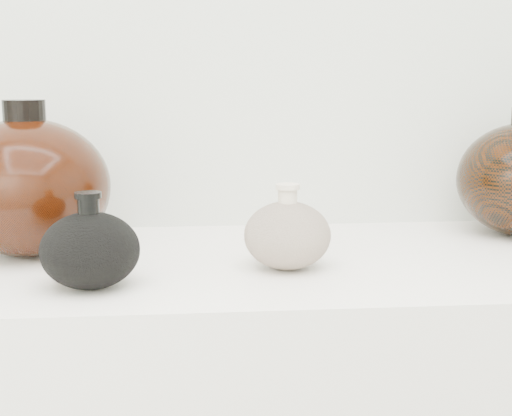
{
  "coord_description": "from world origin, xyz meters",
  "views": [
    {
      "loc": [
        -0.08,
        -0.1,
        1.17
      ],
      "look_at": [
        0.02,
        0.92,
        0.98
      ],
      "focal_mm": 50.0,
      "sensor_mm": 36.0,
      "label": 1
    }
  ],
  "objects": [
    {
      "name": "left_round_pot",
      "position": [
        -0.33,
        1.01,
        1.01
      ],
      "size": [
        0.29,
        0.29,
        0.24
      ],
      "color": "black",
      "rests_on": "display_counter"
    },
    {
      "name": "black_gourd_vase",
      "position": [
        -0.21,
        0.82,
        0.95
      ],
      "size": [
        0.17,
        0.17,
        0.13
      ],
      "color": "black",
      "rests_on": "display_counter"
    },
    {
      "name": "cream_gourd_vase",
      "position": [
        0.06,
        0.89,
        0.95
      ],
      "size": [
        0.16,
        0.16,
        0.12
      ],
      "color": "#C5B19C",
      "rests_on": "display_counter"
    }
  ]
}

